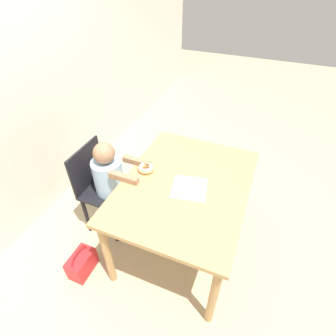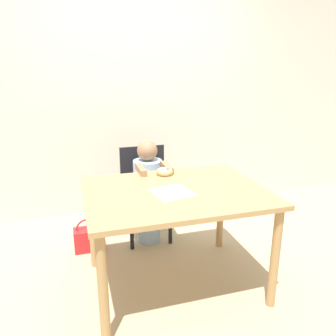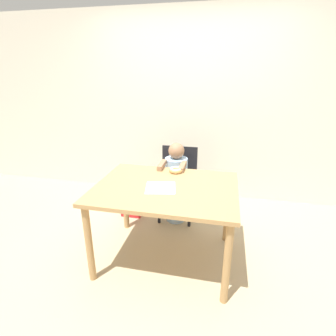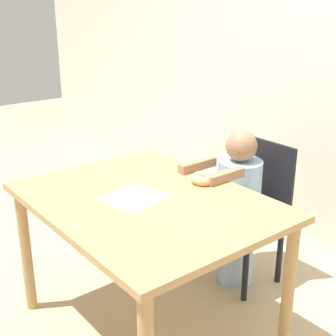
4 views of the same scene
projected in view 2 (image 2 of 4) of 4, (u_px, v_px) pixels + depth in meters
ground_plane at (175, 283)px, 2.52m from camera, size 12.00×12.00×0.00m
wall_back at (133, 101)px, 3.56m from camera, size 8.00×0.05×2.50m
dining_table at (175, 202)px, 2.33m from camera, size 1.26×0.96×0.77m
chair at (146, 190)px, 3.11m from camera, size 0.43×0.37×0.88m
child_figure at (148, 193)px, 3.01m from camera, size 0.27×0.49×0.98m
donut at (165, 172)px, 2.62m from camera, size 0.13×0.13×0.05m
napkin at (172, 192)px, 2.25m from camera, size 0.30×0.30×0.00m
handbag at (88, 238)px, 2.96m from camera, size 0.25×0.15×0.31m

